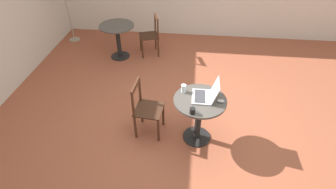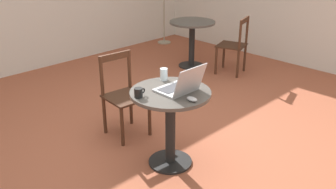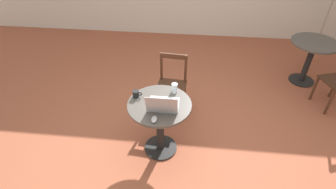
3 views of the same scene
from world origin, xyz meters
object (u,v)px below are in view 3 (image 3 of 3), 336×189
at_px(cafe_table_near, 160,117).
at_px(laptop, 163,105).
at_px(mug, 136,94).
at_px(mouse, 154,119).
at_px(chair_near_back, 172,86).
at_px(drinking_glass, 175,88).
at_px(cafe_table_mid, 311,53).

height_order(cafe_table_near, laptop, laptop).
relative_size(laptop, mug, 3.17).
xyz_separation_m(laptop, mouse, (-0.07, -0.19, -0.04)).
xyz_separation_m(chair_near_back, drinking_glass, (0.08, -0.52, 0.35)).
relative_size(cafe_table_mid, mug, 6.81).
bearing_deg(cafe_table_mid, drinking_glass, -144.03).
bearing_deg(cafe_table_mid, cafe_table_near, -141.94).
height_order(cafe_table_near, drinking_glass, drinking_glass).
distance_m(cafe_table_mid, chair_near_back, 2.33).
distance_m(chair_near_back, drinking_glass, 0.63).
bearing_deg(chair_near_back, drinking_glass, -81.35).
relative_size(chair_near_back, laptop, 2.54).
relative_size(cafe_table_mid, mouse, 7.22).
relative_size(cafe_table_near, cafe_table_mid, 1.00).
distance_m(chair_near_back, laptop, 0.89).
xyz_separation_m(chair_near_back, mouse, (-0.08, -1.01, 0.31)).
xyz_separation_m(mug, drinking_glass, (0.42, 0.13, 0.02)).
bearing_deg(mouse, drinking_glass, 71.83).
xyz_separation_m(cafe_table_near, cafe_table_mid, (2.18, 1.71, 0.00)).
bearing_deg(mug, chair_near_back, 62.45).
bearing_deg(mouse, cafe_table_near, 85.98).
bearing_deg(chair_near_back, cafe_table_mid, 24.46).
bearing_deg(chair_near_back, cafe_table_near, -94.95).
relative_size(cafe_table_mid, drinking_glass, 6.41).
height_order(cafe_table_mid, drinking_glass, drinking_glass).
height_order(mouse, mug, mug).
relative_size(cafe_table_near, laptop, 2.15).
bearing_deg(drinking_glass, cafe_table_mid, 35.97).
height_order(cafe_table_mid, laptop, laptop).
bearing_deg(laptop, cafe_table_mid, 39.78).
xyz_separation_m(cafe_table_near, laptop, (0.05, -0.07, 0.25)).
bearing_deg(mouse, laptop, 71.40).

